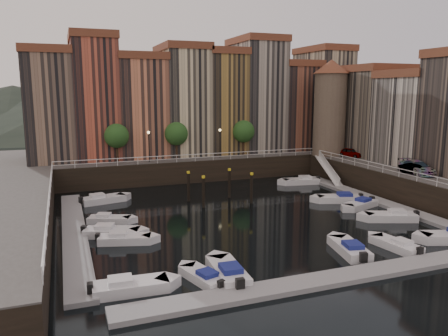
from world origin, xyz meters
name	(u,v)px	position (x,y,z in m)	size (l,w,h in m)	color
ground	(241,213)	(0.00, 0.00, 0.00)	(200.00, 200.00, 0.00)	black
quay_far	(177,161)	(0.00, 26.00, 1.50)	(80.00, 20.00, 3.00)	black
dock_left	(74,232)	(-16.20, -1.00, 0.17)	(2.00, 28.00, 0.35)	gray
dock_right	(376,200)	(16.20, -1.00, 0.17)	(2.00, 28.00, 0.35)	gray
dock_near	(339,277)	(0.00, -17.00, 0.17)	(30.00, 2.00, 0.35)	gray
mountains	(119,104)	(1.72, 110.00, 7.92)	(145.00, 100.00, 18.00)	#2D382D
far_terrace	(201,100)	(3.31, 23.50, 10.95)	(48.70, 10.30, 17.50)	#7F6551
right_terrace	(421,113)	(26.50, 3.80, 9.56)	(9.30, 24.30, 14.00)	#756A58
corner_tower	(330,106)	(20.00, 14.50, 10.19)	(5.20, 5.20, 13.80)	#6B5B4C
promenade_trees	(181,134)	(-1.33, 18.20, 6.58)	(21.20, 3.20, 5.20)	black
street_lamps	(185,139)	(-1.00, 17.20, 5.90)	(10.36, 0.36, 4.18)	black
railings	(224,169)	(0.00, 4.88, 3.79)	(36.08, 34.04, 0.52)	white
gangway	(328,169)	(17.10, 10.00, 1.92)	(2.78, 8.32, 3.73)	white
mooring_pilings	(218,188)	(-0.58, 5.12, 1.65)	(6.69, 3.69, 3.78)	black
boat_left_0	(129,287)	(-13.36, -13.99, 0.38)	(4.98, 2.01, 1.13)	silver
boat_left_1	(124,239)	(-12.44, -4.73, 0.35)	(4.60, 2.75, 1.03)	silver
boat_left_2	(111,232)	(-13.26, -2.63, 0.38)	(5.06, 3.35, 1.14)	silver
boat_left_3	(108,219)	(-13.03, 1.51, 0.33)	(4.27, 2.87, 0.97)	silver
boat_left_4	(102,199)	(-12.89, 9.46, 0.39)	(5.20, 2.86, 1.16)	silver
boat_right_1	(392,217)	(12.83, -7.36, 0.39)	(5.17, 3.42, 1.17)	silver
boat_right_2	(360,204)	(12.97, -2.41, 0.37)	(4.83, 3.08, 1.09)	silver
boat_right_3	(340,199)	(12.35, 0.43, 0.39)	(5.20, 3.34, 1.17)	silver
boat_right_4	(302,181)	(13.27, 10.43, 0.39)	(5.22, 2.59, 1.17)	silver
boat_near_0	(204,277)	(-8.49, -14.09, 0.32)	(2.53, 4.21, 0.94)	silver
boat_near_1	(228,272)	(-6.77, -14.13, 0.39)	(2.11, 5.15, 1.17)	silver
boat_near_2	(350,249)	(3.65, -13.21, 0.38)	(2.68, 5.02, 1.12)	silver
boat_near_3	(397,245)	(7.69, -13.81, 0.35)	(2.19, 4.56, 1.03)	silver
car_a	(351,153)	(21.63, 11.27, 3.65)	(1.53, 3.81, 1.30)	gray
car_b	(417,170)	(20.37, -2.42, 3.65)	(1.38, 3.95, 1.30)	gray
car_c	(417,168)	(20.79, -2.01, 3.75)	(2.11, 5.18, 1.50)	gray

